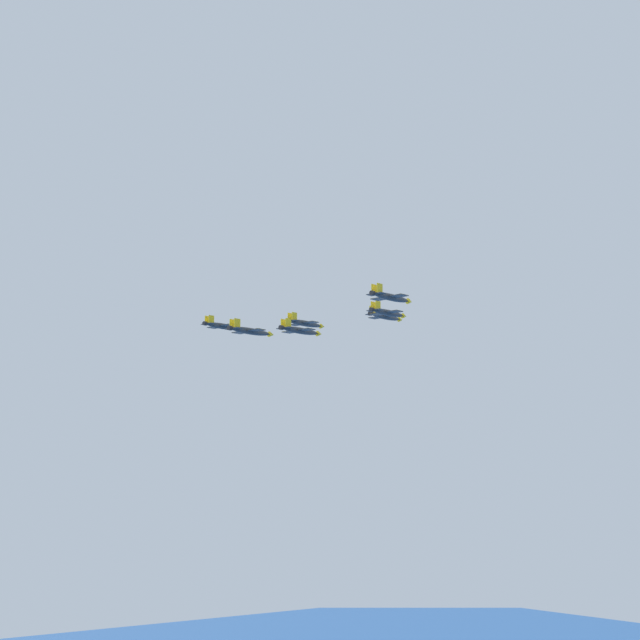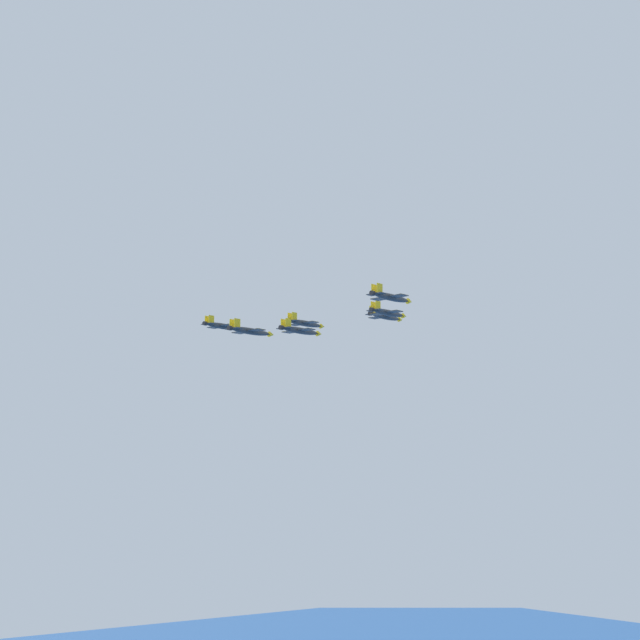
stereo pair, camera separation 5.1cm
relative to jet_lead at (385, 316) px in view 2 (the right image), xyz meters
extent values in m
ellipsoid|color=#2D3338|center=(0.00, 0.03, -0.07)|extent=(4.30, 13.93, 1.78)
cone|color=gold|center=(1.41, -7.55, -0.07)|extent=(1.81, 2.03, 1.51)
ellipsoid|color=#334751|center=(0.56, -2.97, 0.59)|extent=(1.75, 2.58, 1.04)
cube|color=#2D3338|center=(-0.13, 0.71, -0.17)|extent=(10.30, 4.93, 0.18)
cube|color=gold|center=(4.24, 1.53, -0.12)|extent=(1.20, 2.93, 0.21)
cube|color=gold|center=(-4.51, -0.11, -0.12)|extent=(1.20, 2.93, 0.21)
cube|color=#2D3338|center=(-1.08, 5.74, -0.07)|extent=(5.06, 3.01, 0.18)
cube|color=gold|center=(-0.15, 5.63, 1.21)|extent=(0.60, 1.99, 2.57)
cube|color=gold|center=(-1.90, 5.30, 1.21)|extent=(0.60, 1.99, 2.57)
cylinder|color=black|center=(-1.35, 7.22, -0.07)|extent=(1.41, 1.20, 1.25)
ellipsoid|color=#2D3338|center=(12.55, 21.15, -2.72)|extent=(4.00, 13.91, 1.77)
cone|color=gold|center=(13.81, 13.56, -2.72)|extent=(1.78, 2.00, 1.51)
ellipsoid|color=#334751|center=(13.05, 18.16, -2.05)|extent=(1.70, 2.55, 1.04)
cube|color=#2D3338|center=(12.44, 21.83, -2.82)|extent=(10.24, 4.72, 0.18)
cube|color=gold|center=(16.82, 22.56, -2.77)|extent=(1.14, 2.91, 0.21)
cube|color=gold|center=(8.06, 21.11, -2.77)|extent=(1.14, 2.91, 0.21)
cube|color=#2D3338|center=(11.61, 26.87, -2.72)|extent=(5.02, 2.91, 0.18)
cube|color=gold|center=(12.53, 26.74, -1.44)|extent=(0.55, 1.98, 2.56)
cube|color=gold|center=(10.78, 26.45, -1.44)|extent=(0.55, 1.98, 2.56)
cylinder|color=black|center=(11.36, 28.35, -2.72)|extent=(1.39, 1.18, 1.24)
ellipsoid|color=#2D3338|center=(-18.83, 15.82, -3.31)|extent=(3.83, 13.46, 1.72)
cone|color=gold|center=(-17.64, 8.48, -3.31)|extent=(1.72, 1.93, 1.46)
ellipsoid|color=#334751|center=(-18.36, 12.92, -2.66)|extent=(1.64, 2.47, 1.00)
cube|color=#2D3338|center=(-18.94, 16.48, -3.40)|extent=(9.91, 4.54, 0.17)
cube|color=gold|center=(-14.70, 17.17, -3.36)|extent=(1.10, 2.82, 0.21)
cube|color=gold|center=(-23.18, 15.80, -3.36)|extent=(1.10, 2.82, 0.21)
cube|color=#2D3338|center=(-19.73, 21.36, -3.31)|extent=(4.86, 2.81, 0.17)
cube|color=gold|center=(-18.84, 21.24, -2.07)|extent=(0.53, 1.92, 2.48)
cube|color=gold|center=(-20.53, 20.96, -2.07)|extent=(0.53, 1.92, 2.48)
cylinder|color=black|center=(-19.96, 22.79, -3.31)|extent=(1.34, 1.13, 1.20)
ellipsoid|color=#2D3338|center=(25.11, 42.28, -4.07)|extent=(3.97, 13.55, 1.73)
cone|color=gold|center=(26.37, 34.89, -4.07)|extent=(1.74, 1.95, 1.47)
ellipsoid|color=#334751|center=(25.61, 39.36, -3.42)|extent=(1.67, 2.49, 1.01)
cube|color=#2D3338|center=(25.00, 42.94, -4.17)|extent=(9.99, 4.65, 0.17)
cube|color=gold|center=(29.26, 43.67, -4.12)|extent=(1.13, 2.84, 0.21)
cube|color=gold|center=(20.74, 42.21, -4.12)|extent=(1.13, 2.84, 0.21)
cube|color=#2D3338|center=(24.16, 47.84, -4.07)|extent=(4.90, 2.86, 0.17)
cube|color=gold|center=(25.06, 47.72, -2.82)|extent=(0.55, 1.93, 2.50)
cube|color=gold|center=(23.35, 47.43, -2.82)|extent=(0.55, 1.93, 2.50)
cylinder|color=black|center=(23.91, 49.28, -4.07)|extent=(1.35, 1.15, 1.21)
ellipsoid|color=#2D3338|center=(-37.66, 31.62, -3.72)|extent=(4.08, 14.10, 1.80)
cone|color=gold|center=(-36.37, 23.93, -3.72)|extent=(1.80, 2.03, 1.53)
ellipsoid|color=#334751|center=(-37.15, 28.58, -3.04)|extent=(1.73, 2.59, 1.05)
cube|color=#2D3338|center=(-37.77, 32.31, -3.82)|extent=(10.38, 4.80, 0.18)
cube|color=gold|center=(-33.34, 33.05, -3.77)|extent=(1.16, 2.95, 0.22)
cube|color=gold|center=(-42.21, 31.57, -3.77)|extent=(1.16, 2.95, 0.22)
cube|color=#2D3338|center=(-38.62, 37.42, -3.72)|extent=(5.09, 2.96, 0.18)
cube|color=gold|center=(-37.69, 37.29, -2.42)|extent=(0.57, 2.01, 2.60)
cube|color=gold|center=(-39.46, 36.99, -2.42)|extent=(0.57, 2.01, 2.60)
cylinder|color=black|center=(-38.87, 38.91, -3.72)|extent=(1.41, 1.19, 1.26)
ellipsoid|color=#2D3338|center=(-6.27, 36.95, -8.85)|extent=(4.06, 14.06, 1.79)
cone|color=gold|center=(-5.00, 29.28, -8.85)|extent=(1.80, 2.02, 1.52)
ellipsoid|color=#334751|center=(-5.77, 33.92, -8.18)|extent=(1.72, 2.58, 1.05)
cube|color=#2D3338|center=(-6.39, 37.64, -8.95)|extent=(10.35, 4.78, 0.18)
cube|color=gold|center=(-1.96, 38.37, -8.90)|extent=(1.16, 2.95, 0.22)
cube|color=gold|center=(-10.81, 36.90, -8.90)|extent=(1.16, 2.95, 0.22)
cube|color=#2D3338|center=(-7.23, 42.73, -8.85)|extent=(5.08, 2.95, 0.18)
cube|color=gold|center=(-6.30, 42.60, -7.55)|extent=(0.56, 2.01, 2.59)
cube|color=gold|center=(-8.07, 42.31, -7.55)|extent=(0.56, 2.01, 2.59)
cylinder|color=black|center=(-7.48, 44.22, -8.85)|extent=(1.40, 1.19, 1.26)
ellipsoid|color=#2D3338|center=(-9.41, 55.41, -11.19)|extent=(3.93, 13.76, 1.76)
cone|color=gold|center=(-8.18, 47.90, -11.19)|extent=(1.76, 1.97, 1.49)
ellipsoid|color=#334751|center=(-8.92, 52.44, -10.53)|extent=(1.68, 2.52, 1.02)
cube|color=#2D3338|center=(-9.52, 56.08, -11.29)|extent=(10.13, 4.65, 0.18)
cube|color=gold|center=(-5.19, 56.79, -11.24)|extent=(1.13, 2.88, 0.21)
cube|color=gold|center=(-13.85, 55.38, -11.24)|extent=(1.13, 2.88, 0.21)
cube|color=#2D3338|center=(-10.33, 61.07, -11.19)|extent=(4.97, 2.87, 0.18)
cube|color=gold|center=(-9.42, 60.94, -9.92)|extent=(0.54, 1.96, 2.54)
cube|color=gold|center=(-11.15, 60.66, -9.92)|extent=(0.54, 1.96, 2.54)
cylinder|color=black|center=(-10.57, 62.53, -11.19)|extent=(1.37, 1.16, 1.23)
camera|label=1|loc=(-216.39, 192.98, -50.68)|focal=54.23mm
camera|label=2|loc=(-216.42, 192.94, -50.68)|focal=54.23mm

